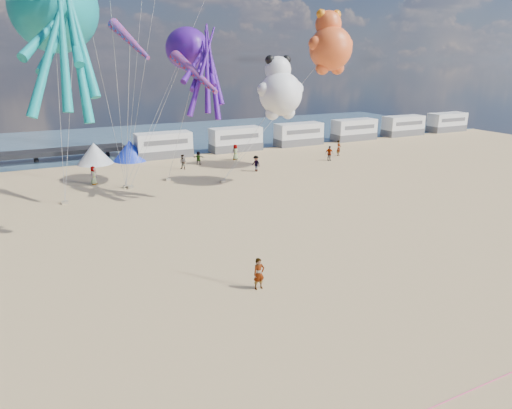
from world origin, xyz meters
name	(u,v)px	position (x,y,z in m)	size (l,w,h in m)	color
ground	(286,350)	(0.00, 0.00, 0.00)	(120.00, 120.00, 0.00)	tan
water	(95,142)	(0.00, 55.00, 0.02)	(120.00, 120.00, 0.00)	#3A5970
motorhome_0	(164,145)	(6.00, 40.00, 1.50)	(6.60, 2.50, 3.00)	silver
motorhome_1	(236,139)	(15.50, 40.00, 1.50)	(6.60, 2.50, 3.00)	silver
motorhome_2	(299,134)	(25.00, 40.00, 1.50)	(6.60, 2.50, 3.00)	silver
motorhome_3	(354,130)	(34.50, 40.00, 1.50)	(6.60, 2.50, 3.00)	silver
motorhome_4	(403,126)	(44.00, 40.00, 1.50)	(6.60, 2.50, 3.00)	silver
motorhome_5	(447,122)	(53.50, 40.00, 1.50)	(6.60, 2.50, 3.00)	silver
tent_white	(94,153)	(-2.00, 40.00, 1.20)	(4.00, 4.00, 2.40)	white
tent_blue	(130,150)	(2.00, 40.00, 1.20)	(4.00, 4.00, 2.40)	#1933CC
standing_person	(259,274)	(1.36, 5.21, 0.85)	(0.62, 0.40, 1.69)	tan
beachgoer_0	(235,152)	(13.20, 34.93, 0.91)	(0.66, 0.43, 1.82)	#7F6659
beachgoer_1	(183,162)	(6.11, 32.83, 0.81)	(0.79, 0.51, 1.62)	#7F6659
beachgoer_2	(256,163)	(12.77, 28.62, 0.84)	(0.82, 0.64, 1.68)	#7F6659
beachgoer_3	(329,153)	(22.84, 29.63, 0.86)	(1.11, 0.64, 1.72)	#7F6659
beachgoer_4	(198,158)	(8.44, 34.47, 0.75)	(0.87, 0.36, 1.49)	#7F6659
beachgoer_5	(339,148)	(25.58, 31.52, 0.94)	(1.74, 0.55, 1.87)	#7F6659
beachgoer_6	(93,175)	(-3.37, 30.68, 0.87)	(0.64, 0.42, 1.75)	#7F6659
sandbag_a	(65,202)	(-6.39, 25.34, 0.11)	(0.50, 0.35, 0.22)	gray
sandbag_b	(131,187)	(-0.57, 27.71, 0.11)	(0.50, 0.35, 0.22)	gray
sandbag_c	(223,181)	(7.86, 25.85, 0.11)	(0.50, 0.35, 0.22)	gray
sandbag_d	(168,179)	(3.32, 28.93, 0.11)	(0.50, 0.35, 0.22)	gray
sandbag_e	(126,186)	(-0.91, 28.13, 0.11)	(0.50, 0.35, 0.22)	gray
kite_octopus_teal	(54,9)	(-5.52, 23.83, 14.74)	(4.75, 11.08, 12.66)	#0F8E90
kite_octopus_purple	(187,48)	(5.07, 26.64, 12.24)	(3.67, 8.56, 9.78)	#441289
kite_panda	(281,94)	(12.55, 23.14, 8.36)	(4.73, 4.45, 6.67)	white
kite_teddy_orange	(331,49)	(20.40, 26.84, 12.39)	(5.31, 5.00, 7.50)	#FD5F27
windsock_mid	(195,73)	(4.13, 22.12, 10.28)	(1.00, 6.23, 6.23)	red
windsock_right	(130,40)	(-0.49, 23.25, 12.70)	(0.90, 5.45, 5.45)	red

